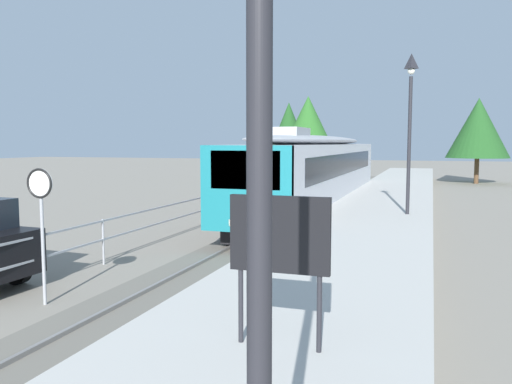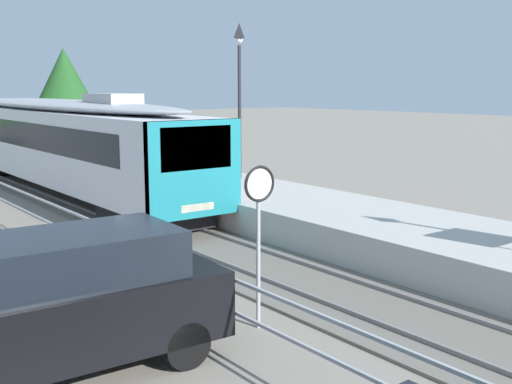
% 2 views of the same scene
% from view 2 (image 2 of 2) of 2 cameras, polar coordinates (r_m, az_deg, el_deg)
% --- Properties ---
extents(track_rails, '(3.20, 60.00, 0.14)m').
position_cam_2_polar(track_rails, '(23.47, -15.48, -0.75)').
color(track_rails, '#6B665B').
rests_on(track_rails, ground).
extents(commuter_train, '(2.82, 19.87, 3.74)m').
position_cam_2_polar(commuter_train, '(25.10, -17.46, 4.67)').
color(commuter_train, silver).
rests_on(commuter_train, track_rails).
extents(station_platform, '(3.90, 60.00, 0.90)m').
position_cam_2_polar(station_platform, '(24.78, -8.55, 0.99)').
color(station_platform, '#B7B5AD').
rests_on(station_platform, ground).
extents(platform_lamp_mid_platform, '(0.34, 0.34, 5.35)m').
position_cam_2_polar(platform_lamp_mid_platform, '(22.03, -1.52, 10.93)').
color(platform_lamp_mid_platform, '#232328').
rests_on(platform_lamp_mid_platform, station_platform).
extents(speed_limit_sign, '(0.61, 0.10, 2.81)m').
position_cam_2_polar(speed_limit_sign, '(10.36, 0.29, -1.29)').
color(speed_limit_sign, '#9EA0A5').
rests_on(speed_limit_sign, ground).
extents(carpark_fence, '(0.06, 36.06, 1.25)m').
position_cam_2_polar(carpark_fence, '(13.02, -12.47, -4.77)').
color(carpark_fence, '#9EA0A5').
rests_on(carpark_fence, ground).
extents(parked_suv_black, '(4.69, 2.12, 2.04)m').
position_cam_2_polar(parked_suv_black, '(9.40, -16.95, -9.55)').
color(parked_suv_black, black).
rests_on(parked_suv_black, ground).
extents(tree_behind_station_far, '(4.93, 4.93, 6.92)m').
position_cam_2_polar(tree_behind_station_far, '(48.52, -17.03, 9.58)').
color(tree_behind_station_far, brown).
rests_on(tree_behind_station_far, ground).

